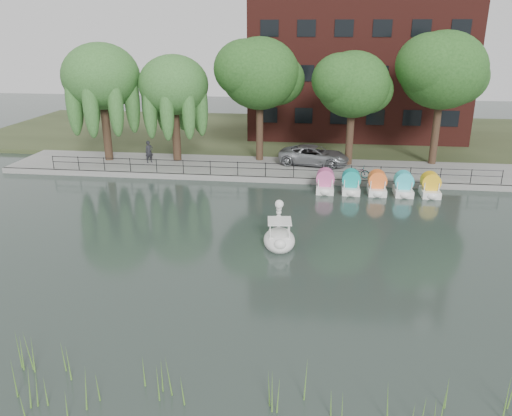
% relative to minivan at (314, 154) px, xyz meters
% --- Properties ---
extents(ground_plane, '(120.00, 120.00, 0.00)m').
position_rel_minivan_xyz_m(ground_plane, '(-3.35, -16.91, -1.25)').
color(ground_plane, '#334039').
extents(promenade, '(40.00, 6.00, 0.40)m').
position_rel_minivan_xyz_m(promenade, '(-3.35, -0.91, -1.05)').
color(promenade, gray).
rests_on(promenade, ground_plane).
extents(kerb, '(40.00, 0.25, 0.40)m').
position_rel_minivan_xyz_m(kerb, '(-3.35, -3.86, -1.05)').
color(kerb, gray).
rests_on(kerb, ground_plane).
extents(land_strip, '(60.00, 22.00, 0.36)m').
position_rel_minivan_xyz_m(land_strip, '(-3.35, 13.09, -1.07)').
color(land_strip, '#47512D').
rests_on(land_strip, ground_plane).
extents(railing, '(32.00, 0.05, 1.00)m').
position_rel_minivan_xyz_m(railing, '(-3.35, -3.66, -0.10)').
color(railing, black).
rests_on(railing, promenade).
extents(apartment_building, '(20.00, 10.07, 18.00)m').
position_rel_minivan_xyz_m(apartment_building, '(3.65, 13.05, 8.11)').
color(apartment_building, '#4C1E16').
rests_on(apartment_building, land_strip).
extents(willow_left, '(5.88, 5.88, 9.01)m').
position_rel_minivan_xyz_m(willow_left, '(-16.35, -0.41, 5.62)').
color(willow_left, '#473323').
rests_on(willow_left, promenade).
extents(willow_mid, '(5.32, 5.32, 8.15)m').
position_rel_minivan_xyz_m(willow_mid, '(-10.85, 0.09, 5.00)').
color(willow_mid, '#473323').
rests_on(willow_mid, promenade).
extents(broadleaf_center, '(6.00, 6.00, 9.25)m').
position_rel_minivan_xyz_m(broadleaf_center, '(-4.35, 1.09, 5.81)').
color(broadleaf_center, '#473323').
rests_on(broadleaf_center, promenade).
extents(broadleaf_right, '(5.40, 5.40, 8.32)m').
position_rel_minivan_xyz_m(broadleaf_right, '(2.65, 0.59, 5.14)').
color(broadleaf_right, '#473323').
rests_on(broadleaf_right, promenade).
extents(broadleaf_far, '(6.30, 6.30, 9.71)m').
position_rel_minivan_xyz_m(broadleaf_far, '(9.15, 1.59, 6.15)').
color(broadleaf_far, '#473323').
rests_on(broadleaf_far, promenade).
extents(minivan, '(3.77, 6.48, 1.70)m').
position_rel_minivan_xyz_m(minivan, '(0.00, 0.00, 0.00)').
color(minivan, gray).
rests_on(minivan, promenade).
extents(bicycle, '(0.83, 1.79, 1.00)m').
position_rel_minivan_xyz_m(bicycle, '(3.07, -3.22, -0.35)').
color(bicycle, gray).
rests_on(bicycle, promenade).
extents(pedestrian, '(0.86, 0.83, 1.98)m').
position_rel_minivan_xyz_m(pedestrian, '(-12.80, -0.97, 0.14)').
color(pedestrian, black).
rests_on(pedestrian, promenade).
extents(swan_boat, '(1.86, 2.68, 2.13)m').
position_rel_minivan_xyz_m(swan_boat, '(-1.45, -14.65, -0.78)').
color(swan_boat, white).
rests_on(swan_boat, ground_plane).
extents(pedal_boat_row, '(7.95, 1.70, 1.40)m').
position_rel_minivan_xyz_m(pedal_boat_row, '(4.26, -5.45, -0.64)').
color(pedal_boat_row, white).
rests_on(pedal_boat_row, ground_plane).
extents(reed_bank, '(24.00, 2.40, 1.20)m').
position_rel_minivan_xyz_m(reed_bank, '(-1.35, -26.41, -0.65)').
color(reed_bank, '#669938').
rests_on(reed_bank, ground_plane).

